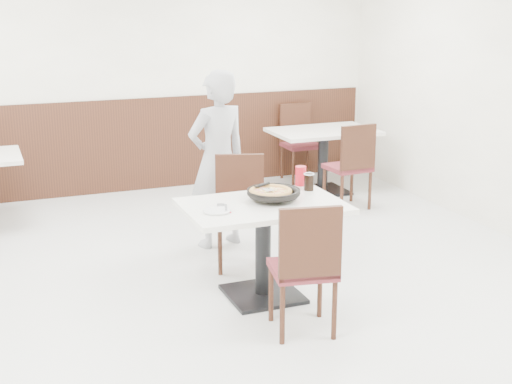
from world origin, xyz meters
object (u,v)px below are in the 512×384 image
object	(u,v)px
main_table	(263,251)
pizza	(270,194)
diner_person	(218,160)
pizza_pan	(274,195)
bg_chair_right_near	(348,165)
chair_far	(241,214)
red_cup	(301,176)
side_plate	(217,211)
cola_glass	(309,182)
bg_chair_right_far	(301,143)
bg_table_right	(323,161)
chair_near	(302,266)

from	to	relation	value
main_table	pizza	world-z (taller)	pizza
main_table	diner_person	size ratio (longest dim) A/B	0.73
pizza_pan	bg_chair_right_near	distance (m)	2.52
chair_far	pizza_pan	bearing A→B (deg)	112.04
chair_far	red_cup	size ratio (longest dim) A/B	5.94
main_table	pizza	xyz separation A→B (m)	(0.08, 0.04, 0.44)
chair_far	pizza	bearing A→B (deg)	109.41
side_plate	cola_glass	bearing A→B (deg)	18.78
bg_chair_right_far	pizza	bearing A→B (deg)	61.74
pizza	bg_chair_right_far	size ratio (longest dim) A/B	0.31
pizza	bg_table_right	size ratio (longest dim) A/B	0.24
red_cup	pizza	bearing A→B (deg)	-139.92
red_cup	bg_chair_right_near	bearing A→B (deg)	49.93
chair_near	red_cup	size ratio (longest dim) A/B	5.94
main_table	chair_far	world-z (taller)	chair_far
pizza	cola_glass	size ratio (longest dim) A/B	2.25
bg_chair_right_far	bg_table_right	bearing A→B (deg)	90.95
pizza_pan	bg_chair_right_far	size ratio (longest dim) A/B	0.39
pizza_pan	red_cup	size ratio (longest dim) A/B	2.33
main_table	bg_table_right	xyz separation A→B (m)	(1.80, 2.58, 0.00)
pizza_pan	cola_glass	world-z (taller)	cola_glass
bg_table_right	chair_near	bearing A→B (deg)	-118.86
cola_glass	bg_chair_right_far	xyz separation A→B (m)	(1.32, 2.96, -0.34)
main_table	red_cup	size ratio (longest dim) A/B	7.50
chair_near	bg_chair_right_far	world-z (taller)	same
bg_table_right	pizza_pan	bearing A→B (deg)	-123.88
side_plate	bg_table_right	xyz separation A→B (m)	(2.20, 2.66, -0.38)
chair_far	bg_chair_right_near	bearing A→B (deg)	-125.85
chair_near	bg_chair_right_far	xyz separation A→B (m)	(1.77, 3.82, 0.00)
pizza	bg_chair_right_near	xyz separation A→B (m)	(1.69, 1.87, -0.34)
chair_far	cola_glass	xyz separation A→B (m)	(0.43, -0.43, 0.34)
pizza_pan	bg_chair_right_near	size ratio (longest dim) A/B	0.39
main_table	chair_far	xyz separation A→B (m)	(0.06, 0.65, 0.10)
diner_person	pizza	bearing A→B (deg)	76.77
chair_near	pizza_pan	bearing A→B (deg)	94.84
chair_near	diner_person	distance (m)	1.92
pizza	diner_person	bearing A→B (deg)	90.66
main_table	pizza_pan	size ratio (longest dim) A/B	3.22
chair_near	bg_chair_right_near	xyz separation A→B (m)	(1.73, 2.54, 0.00)
bg_chair_right_near	bg_chair_right_far	bearing A→B (deg)	84.19
chair_far	side_plate	size ratio (longest dim) A/B	4.84
red_cup	diner_person	size ratio (longest dim) A/B	0.10
chair_near	bg_chair_right_near	bearing A→B (deg)	66.41
pizza	bg_chair_right_far	xyz separation A→B (m)	(1.72, 3.14, -0.34)
main_table	bg_chair_right_far	xyz separation A→B (m)	(1.80, 3.18, 0.10)
main_table	diner_person	bearing A→B (deg)	87.22
diner_person	chair_far	bearing A→B (deg)	75.91
side_plate	bg_chair_right_near	distance (m)	2.94
red_cup	bg_chair_right_far	size ratio (longest dim) A/B	0.17
main_table	bg_table_right	size ratio (longest dim) A/B	1.00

